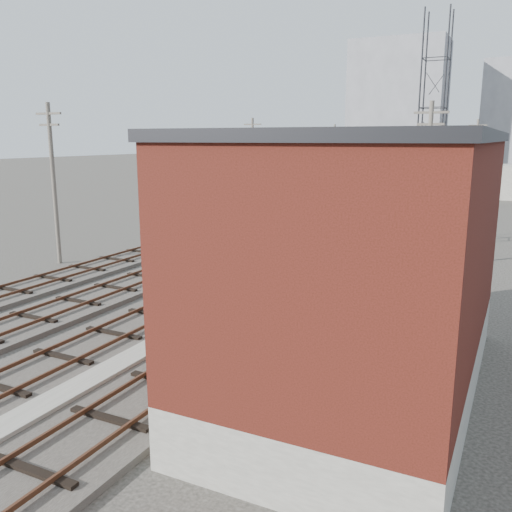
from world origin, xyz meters
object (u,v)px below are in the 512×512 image
Objects in this scene: car_red at (228,201)px; car_grey at (282,194)px; site_trailer at (321,188)px; switch_stand at (322,233)px; car_silver at (251,200)px; signal_mast at (170,340)px.

car_red is 8.83m from car_grey.
site_trailer is at bearing -44.66° from car_grey.
car_silver is (-13.25, 15.39, 0.07)m from switch_stand.
signal_mast is at bearing -169.10° from car_silver.
car_silver reaches higher than car_red.
car_silver is (2.30, 0.92, 0.04)m from car_red.
site_trailer is at bearing -29.98° from car_silver.
car_grey is (2.60, 8.44, 0.04)m from car_red.
car_grey is at bearing 143.45° from switch_stand.
car_silver is (-17.95, 40.15, -1.45)m from signal_mast.
signal_mast is at bearing -167.05° from car_grey.
car_red is (-15.56, 14.47, 0.04)m from switch_stand.
switch_stand is at bearing -132.53° from car_red.
car_red is 2.48m from car_silver.
signal_mast reaches higher than site_trailer.
car_red is at bearing -97.68° from site_trailer.
switch_stand is 0.22× the size of site_trailer.
site_trailer is 1.45× the size of car_silver.
site_trailer is at bearing -24.34° from car_red.
car_silver is 7.53m from car_grey.
site_trailer is at bearing 105.47° from signal_mast.
signal_mast is 50.87m from car_grey.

